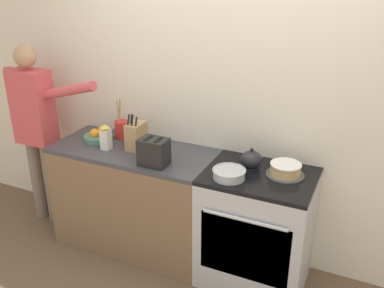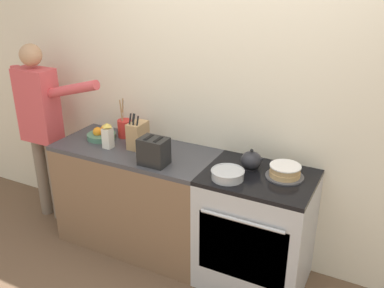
{
  "view_description": "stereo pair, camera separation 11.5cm",
  "coord_description": "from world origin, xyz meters",
  "views": [
    {
      "loc": [
        1.0,
        -2.3,
        2.25
      ],
      "look_at": [
        -0.18,
        0.26,
        1.04
      ],
      "focal_mm": 40.0,
      "sensor_mm": 36.0,
      "label": 1
    },
    {
      "loc": [
        1.11,
        -2.25,
        2.25
      ],
      "look_at": [
        -0.18,
        0.26,
        1.04
      ],
      "focal_mm": 40.0,
      "sensor_mm": 36.0,
      "label": 2
    }
  ],
  "objects": [
    {
      "name": "stove_range",
      "position": [
        0.33,
        0.29,
        0.44
      ],
      "size": [
        0.77,
        0.62,
        0.89
      ],
      "color": "#B7BABF",
      "rests_on": "ground_plane"
    },
    {
      "name": "wall_back",
      "position": [
        0.0,
        0.61,
        1.3
      ],
      "size": [
        8.0,
        0.04,
        2.6
      ],
      "color": "silver",
      "rests_on": "ground_plane"
    },
    {
      "name": "tea_kettle",
      "position": [
        0.24,
        0.37,
        0.95
      ],
      "size": [
        0.18,
        0.15,
        0.15
      ],
      "color": "#232328",
      "rests_on": "stove_range"
    },
    {
      "name": "layer_cake",
      "position": [
        0.49,
        0.35,
        0.93
      ],
      "size": [
        0.26,
        0.26,
        0.09
      ],
      "color": "#4C4C51",
      "rests_on": "stove_range"
    },
    {
      "name": "fruit_bowl",
      "position": [
        -1.06,
        0.34,
        0.92
      ],
      "size": [
        0.24,
        0.24,
        0.11
      ],
      "color": "#4C7F66",
      "rests_on": "counter_cabinet"
    },
    {
      "name": "person_baker",
      "position": [
        -1.68,
        0.28,
        0.97
      ],
      "size": [
        0.93,
        0.2,
        1.63
      ],
      "rotation": [
        0.0,
        0.0,
        -0.12
      ],
      "color": "#7A6B5B",
      "rests_on": "ground_plane"
    },
    {
      "name": "milk_carton",
      "position": [
        -0.9,
        0.21,
        0.99
      ],
      "size": [
        0.07,
        0.07,
        0.21
      ],
      "color": "white",
      "rests_on": "counter_cabinet"
    },
    {
      "name": "counter_cabinet",
      "position": [
        -0.71,
        0.29,
        0.44
      ],
      "size": [
        1.3,
        0.59,
        0.89
      ],
      "color": "brown",
      "rests_on": "ground_plane"
    },
    {
      "name": "toaster",
      "position": [
        -0.42,
        0.12,
        0.99
      ],
      "size": [
        0.22,
        0.15,
        0.2
      ],
      "color": "black",
      "rests_on": "counter_cabinet"
    },
    {
      "name": "knife_block",
      "position": [
        -0.69,
        0.32,
        0.99
      ],
      "size": [
        0.11,
        0.17,
        0.29
      ],
      "color": "tan",
      "rests_on": "counter_cabinet"
    },
    {
      "name": "mixing_bowl",
      "position": [
        0.15,
        0.15,
        0.92
      ],
      "size": [
        0.23,
        0.23,
        0.07
      ],
      "color": "#B7BABF",
      "rests_on": "stove_range"
    },
    {
      "name": "ground_plane",
      "position": [
        0.0,
        0.0,
        0.0
      ],
      "size": [
        16.0,
        16.0,
        0.0
      ],
      "primitive_type": "plane",
      "color": "brown"
    },
    {
      "name": "utensil_crock",
      "position": [
        -0.92,
        0.46,
        0.97
      ],
      "size": [
        0.12,
        0.12,
        0.33
      ],
      "color": "red",
      "rests_on": "counter_cabinet"
    }
  ]
}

